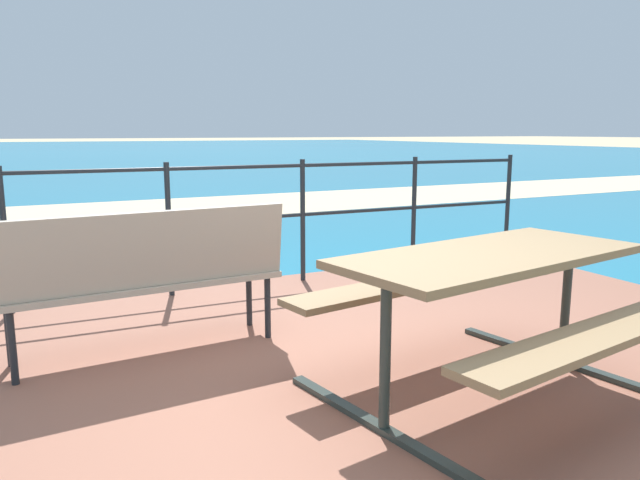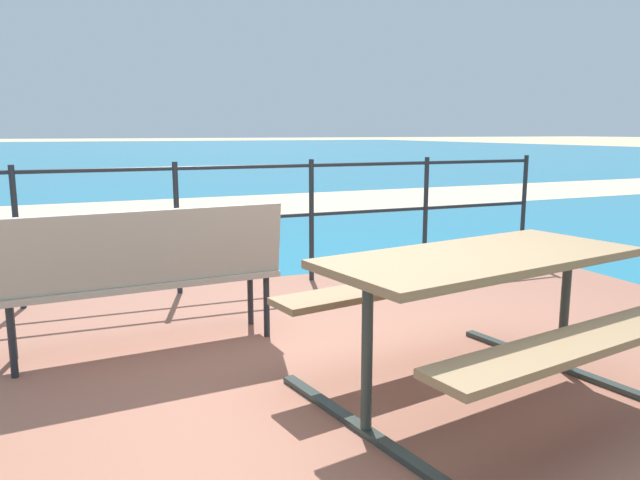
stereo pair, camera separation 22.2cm
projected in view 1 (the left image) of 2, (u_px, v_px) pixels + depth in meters
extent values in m
plane|color=tan|center=(383.00, 403.00, 3.15)|extent=(240.00, 240.00, 0.00)
cube|color=#935B47|center=(383.00, 397.00, 3.14)|extent=(6.40, 5.20, 0.06)
cube|color=teal|center=(57.00, 153.00, 38.72)|extent=(90.00, 90.00, 0.01)
cube|color=beige|center=(133.00, 211.00, 10.66)|extent=(54.07, 4.67, 0.01)
cube|color=#8C704C|center=(491.00, 256.00, 2.98)|extent=(1.72, 0.99, 0.04)
cube|color=#8C704C|center=(595.00, 337.00, 2.58)|extent=(1.64, 0.56, 0.04)
cube|color=#8C704C|center=(409.00, 284.00, 3.48)|extent=(1.64, 0.56, 0.04)
cylinder|color=#2D3833|center=(385.00, 356.00, 2.65)|extent=(0.06, 0.06, 0.73)
cube|color=#2D3833|center=(384.00, 430.00, 2.71)|extent=(0.32, 1.37, 0.03)
cylinder|color=#2D3833|center=(566.00, 304.00, 3.45)|extent=(0.06, 0.06, 0.73)
cube|color=#2D3833|center=(562.00, 362.00, 3.51)|extent=(0.32, 1.37, 0.03)
cube|color=tan|center=(145.00, 283.00, 3.65)|extent=(1.67, 0.54, 0.04)
cube|color=tan|center=(151.00, 249.00, 3.46)|extent=(1.65, 0.22, 0.44)
cylinder|color=#1E2328|center=(249.00, 295.00, 4.19)|extent=(0.04, 0.04, 0.42)
cylinder|color=#1E2328|center=(268.00, 306.00, 3.93)|extent=(0.04, 0.04, 0.42)
cylinder|color=#1E2328|center=(9.00, 330.00, 3.45)|extent=(0.04, 0.04, 0.42)
cylinder|color=#1E2328|center=(12.00, 346.00, 3.20)|extent=(0.04, 0.04, 0.42)
cylinder|color=#1E2328|center=(5.00, 241.00, 4.40)|extent=(0.04, 0.04, 1.09)
cylinder|color=#1E2328|center=(169.00, 230.00, 4.90)|extent=(0.04, 0.04, 1.09)
cylinder|color=#1E2328|center=(303.00, 221.00, 5.39)|extent=(0.04, 0.04, 1.09)
cylinder|color=#1E2328|center=(414.00, 213.00, 5.89)|extent=(0.04, 0.04, 1.09)
cylinder|color=#1E2328|center=(508.00, 207.00, 6.39)|extent=(0.04, 0.04, 1.09)
cylinder|color=#1E2328|center=(238.00, 167.00, 5.06)|extent=(5.90, 0.03, 0.03)
cylinder|color=#1E2328|center=(239.00, 219.00, 5.14)|extent=(5.90, 0.03, 0.03)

